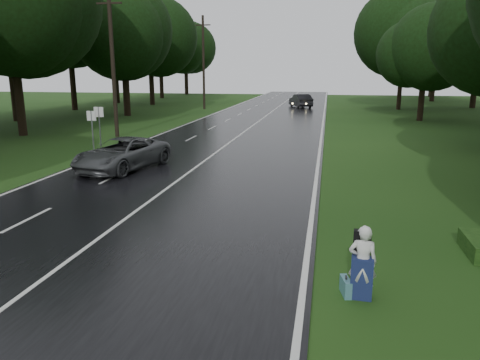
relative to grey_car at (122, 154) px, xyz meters
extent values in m
plane|color=#204213|center=(3.29, -9.69, -0.78)|extent=(160.00, 160.00, 0.00)
cube|color=black|center=(3.29, 10.31, -0.76)|extent=(12.00, 140.00, 0.04)
cube|color=silver|center=(3.29, 10.31, -0.73)|extent=(0.12, 140.00, 0.01)
imported|color=#444749|center=(0.00, 0.00, 0.00)|extent=(3.56, 5.70, 1.47)
imported|color=black|center=(6.07, 38.85, 0.08)|extent=(3.36, 5.24, 1.63)
imported|color=silver|center=(10.29, -10.93, 0.02)|extent=(0.60, 0.42, 1.59)
cube|color=navy|center=(10.29, -10.93, -0.33)|extent=(0.46, 0.33, 0.89)
cube|color=black|center=(10.27, -10.70, 0.37)|extent=(0.37, 0.21, 0.51)
cube|color=teal|center=(9.98, -10.85, -0.59)|extent=(0.25, 0.53, 0.36)
camera|label=1|loc=(9.45, -20.08, 3.88)|focal=34.59mm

